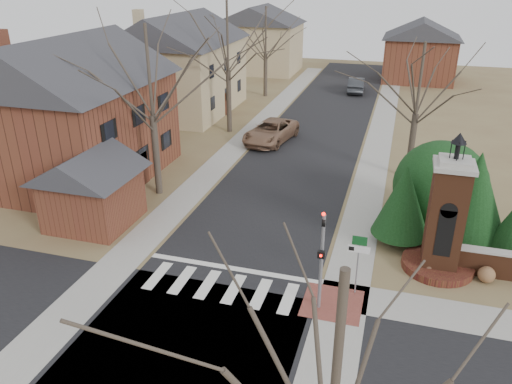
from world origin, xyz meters
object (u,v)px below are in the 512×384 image
(sign_post, at_px, (358,254))
(pickup_truck, at_px, (271,131))
(brick_gate_monument, at_px, (444,227))
(traffic_signal_pole, at_px, (322,253))
(distant_car, at_px, (356,85))

(sign_post, xyz_separation_m, pickup_truck, (-8.58, 18.39, -1.12))
(brick_gate_monument, relative_size, pickup_truck, 1.08)
(brick_gate_monument, bearing_deg, traffic_signal_pole, -136.76)
(sign_post, relative_size, distant_car, 0.56)
(sign_post, bearing_deg, pickup_truck, 115.01)
(traffic_signal_pole, xyz_separation_m, pickup_truck, (-7.29, 19.80, -1.76))
(distant_car, bearing_deg, sign_post, 92.76)
(pickup_truck, bearing_deg, traffic_signal_pole, -60.06)
(distant_car, bearing_deg, brick_gate_monument, 98.80)
(sign_post, height_order, distant_car, sign_post)
(sign_post, bearing_deg, traffic_signal_pole, -132.43)
(pickup_truck, bearing_deg, sign_post, -55.25)
(traffic_signal_pole, xyz_separation_m, brick_gate_monument, (4.70, 4.42, -0.42))
(brick_gate_monument, xyz_separation_m, pickup_truck, (-11.99, 15.38, -1.34))
(distant_car, bearing_deg, pickup_truck, 73.15)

